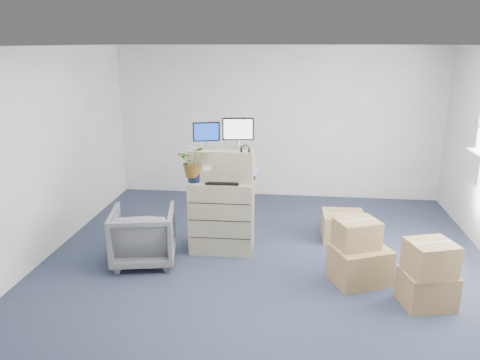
{
  "coord_description": "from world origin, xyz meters",
  "views": [
    {
      "loc": [
        0.33,
        -5.15,
        2.84
      ],
      "look_at": [
        -0.33,
        0.4,
        1.19
      ],
      "focal_mm": 35.0,
      "sensor_mm": 36.0,
      "label": 1
    }
  ],
  "objects_px": {
    "monitor_right": "(238,131)",
    "office_chair": "(143,233)",
    "water_bottle": "(230,169)",
    "potted_plant": "(194,166)",
    "keyboard": "(223,183)",
    "filing_cabinet_lower": "(222,215)",
    "monitor_left": "(206,134)"
  },
  "relations": [
    {
      "from": "filing_cabinet_lower",
      "to": "potted_plant",
      "type": "xyz_separation_m",
      "value": [
        -0.35,
        -0.15,
        0.75
      ]
    },
    {
      "from": "monitor_right",
      "to": "water_bottle",
      "type": "height_order",
      "value": "monitor_right"
    },
    {
      "from": "monitor_right",
      "to": "water_bottle",
      "type": "xyz_separation_m",
      "value": [
        -0.11,
        0.01,
        -0.53
      ]
    },
    {
      "from": "filing_cabinet_lower",
      "to": "monitor_left",
      "type": "distance_m",
      "value": 1.17
    },
    {
      "from": "water_bottle",
      "to": "office_chair",
      "type": "xyz_separation_m",
      "value": [
        -1.08,
        -0.62,
        -0.74
      ]
    },
    {
      "from": "monitor_left",
      "to": "office_chair",
      "type": "relative_size",
      "value": 0.43
    },
    {
      "from": "keyboard",
      "to": "water_bottle",
      "type": "bearing_deg",
      "value": 72.05
    },
    {
      "from": "monitor_left",
      "to": "office_chair",
      "type": "height_order",
      "value": "monitor_left"
    },
    {
      "from": "water_bottle",
      "to": "potted_plant",
      "type": "xyz_separation_m",
      "value": [
        -0.46,
        -0.24,
        0.1
      ]
    },
    {
      "from": "keyboard",
      "to": "office_chair",
      "type": "height_order",
      "value": "keyboard"
    },
    {
      "from": "filing_cabinet_lower",
      "to": "monitor_right",
      "type": "xyz_separation_m",
      "value": [
        0.22,
        0.08,
        1.18
      ]
    },
    {
      "from": "filing_cabinet_lower",
      "to": "potted_plant",
      "type": "bearing_deg",
      "value": -157.64
    },
    {
      "from": "filing_cabinet_lower",
      "to": "monitor_right",
      "type": "bearing_deg",
      "value": 19.24
    },
    {
      "from": "water_bottle",
      "to": "office_chair",
      "type": "height_order",
      "value": "water_bottle"
    },
    {
      "from": "monitor_left",
      "to": "water_bottle",
      "type": "relative_size",
      "value": 1.29
    },
    {
      "from": "filing_cabinet_lower",
      "to": "keyboard",
      "type": "xyz_separation_m",
      "value": [
        0.03,
        -0.14,
        0.52
      ]
    },
    {
      "from": "water_bottle",
      "to": "potted_plant",
      "type": "bearing_deg",
      "value": -152.0
    },
    {
      "from": "monitor_left",
      "to": "potted_plant",
      "type": "xyz_separation_m",
      "value": [
        -0.14,
        -0.19,
        -0.4
      ]
    },
    {
      "from": "monitor_right",
      "to": "keyboard",
      "type": "bearing_deg",
      "value": -136.6
    },
    {
      "from": "potted_plant",
      "to": "office_chair",
      "type": "distance_m",
      "value": 1.12
    },
    {
      "from": "monitor_right",
      "to": "water_bottle",
      "type": "relative_size",
      "value": 1.52
    },
    {
      "from": "monitor_left",
      "to": "potted_plant",
      "type": "relative_size",
      "value": 0.78
    },
    {
      "from": "filing_cabinet_lower",
      "to": "monitor_right",
      "type": "distance_m",
      "value": 1.2
    },
    {
      "from": "filing_cabinet_lower",
      "to": "office_chair",
      "type": "distance_m",
      "value": 1.11
    },
    {
      "from": "monitor_right",
      "to": "office_chair",
      "type": "height_order",
      "value": "monitor_right"
    },
    {
      "from": "filing_cabinet_lower",
      "to": "office_chair",
      "type": "relative_size",
      "value": 1.23
    },
    {
      "from": "water_bottle",
      "to": "office_chair",
      "type": "bearing_deg",
      "value": -150.22
    },
    {
      "from": "monitor_right",
      "to": "keyboard",
      "type": "xyz_separation_m",
      "value": [
        -0.18,
        -0.22,
        -0.66
      ]
    },
    {
      "from": "monitor_right",
      "to": "keyboard",
      "type": "distance_m",
      "value": 0.72
    },
    {
      "from": "water_bottle",
      "to": "potted_plant",
      "type": "relative_size",
      "value": 0.6
    },
    {
      "from": "keyboard",
      "to": "potted_plant",
      "type": "bearing_deg",
      "value": -178.92
    },
    {
      "from": "monitor_left",
      "to": "monitor_right",
      "type": "height_order",
      "value": "monitor_right"
    }
  ]
}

